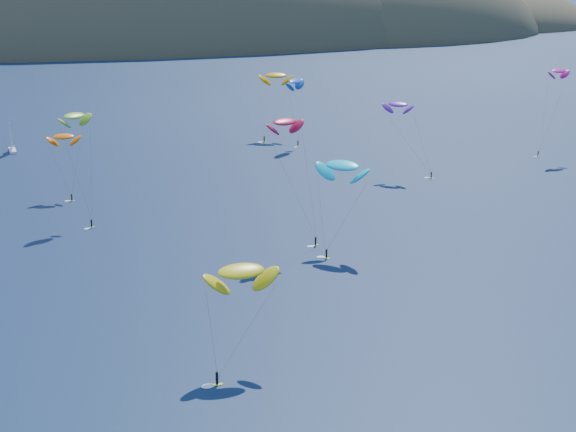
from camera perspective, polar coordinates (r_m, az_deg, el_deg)
The scene contains 11 objects.
island at distance 636.89m, azimuth -8.82°, elevation 11.66°, with size 730.00×300.00×210.00m.
sailboat at distance 264.91m, azimuth -19.02°, elevation 4.54°, with size 8.62×7.43×10.59m.
kitesurfer_1 at distance 210.30m, azimuth -15.67°, elevation 5.46°, with size 8.19×9.33×17.20m.
kitesurfer_2 at distance 118.91m, azimuth -3.35°, elevation -3.95°, with size 11.79×10.43×17.05m.
kitesurfer_3 at distance 189.80m, azimuth -14.94°, elevation 6.89°, with size 9.09×14.79×26.02m.
kitesurfer_4 at distance 258.33m, azimuth 0.49°, elevation 9.58°, with size 10.05×10.49×23.03m.
kitesurfer_5 at distance 165.30m, azimuth 3.89°, elevation 3.60°, with size 12.12×13.56×20.51m.
kitesurfer_6 at distance 224.38m, azimuth 7.85°, elevation 7.87°, with size 12.20×13.26×21.73m.
kitesurfer_8 at distance 256.78m, azimuth 18.69°, elevation 9.75°, with size 10.55×5.36×27.64m.
kitesurfer_9 at distance 165.07m, azimuth -0.23°, elevation 6.70°, with size 10.92×7.94×28.35m.
kitesurfer_11 at distance 271.60m, azimuth -0.86°, elevation 9.97°, with size 13.73×15.00×23.19m.
Camera 1 is at (-38.81, -65.90, 58.60)m, focal length 50.00 mm.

